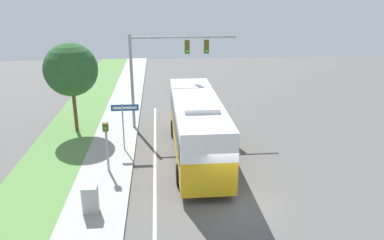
{
  "coord_description": "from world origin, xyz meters",
  "views": [
    {
      "loc": [
        -3.29,
        -14.83,
        9.02
      ],
      "look_at": [
        -1.34,
        6.2,
        1.87
      ],
      "focal_mm": 35.0,
      "sensor_mm": 36.0,
      "label": 1
    }
  ],
  "objects_px": {
    "signal_gantry": "(164,61)",
    "utility_cabinet": "(90,200)",
    "bus": "(197,124)",
    "pedestrian_signal": "(106,139)",
    "street_sign": "(124,118)"
  },
  "relations": [
    {
      "from": "bus",
      "to": "pedestrian_signal",
      "type": "relative_size",
      "value": 3.9
    },
    {
      "from": "utility_cabinet",
      "to": "street_sign",
      "type": "bearing_deg",
      "value": 81.98
    },
    {
      "from": "bus",
      "to": "utility_cabinet",
      "type": "height_order",
      "value": "bus"
    },
    {
      "from": "bus",
      "to": "street_sign",
      "type": "distance_m",
      "value": 4.31
    },
    {
      "from": "signal_gantry",
      "to": "utility_cabinet",
      "type": "height_order",
      "value": "signal_gantry"
    },
    {
      "from": "signal_gantry",
      "to": "utility_cabinet",
      "type": "bearing_deg",
      "value": -107.64
    },
    {
      "from": "signal_gantry",
      "to": "street_sign",
      "type": "distance_m",
      "value": 5.36
    },
    {
      "from": "pedestrian_signal",
      "to": "street_sign",
      "type": "height_order",
      "value": "street_sign"
    },
    {
      "from": "pedestrian_signal",
      "to": "street_sign",
      "type": "distance_m",
      "value": 2.92
    },
    {
      "from": "bus",
      "to": "street_sign",
      "type": "height_order",
      "value": "bus"
    },
    {
      "from": "pedestrian_signal",
      "to": "utility_cabinet",
      "type": "bearing_deg",
      "value": -93.89
    },
    {
      "from": "bus",
      "to": "signal_gantry",
      "type": "xyz_separation_m",
      "value": [
        -1.71,
        5.05,
        2.72
      ]
    },
    {
      "from": "signal_gantry",
      "to": "pedestrian_signal",
      "type": "bearing_deg",
      "value": -114.9
    },
    {
      "from": "bus",
      "to": "street_sign",
      "type": "bearing_deg",
      "value": 165.66
    },
    {
      "from": "street_sign",
      "to": "utility_cabinet",
      "type": "distance_m",
      "value": 7.02
    }
  ]
}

